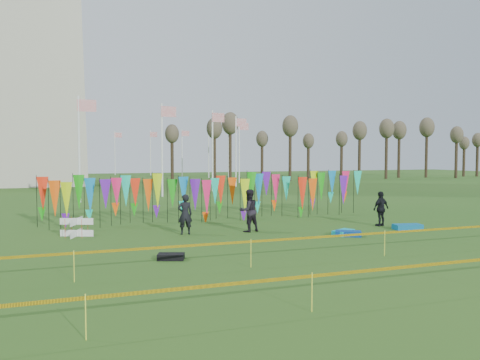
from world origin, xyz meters
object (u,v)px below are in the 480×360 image
object	(u,v)px
box_kite	(77,227)
kite_bag_blue	(348,234)
person_mid	(249,211)
kite_bag_black	(171,257)
kite_bag_teal	(408,227)
person_left	(185,214)
person_right	(381,209)
kite_bag_turquoise	(343,232)

from	to	relation	value
box_kite	kite_bag_blue	distance (m)	11.89
person_mid	kite_bag_black	bearing A→B (deg)	33.68
kite_bag_teal	person_left	bearing A→B (deg)	167.94
kite_bag_black	person_left	bearing A→B (deg)	71.72
person_left	kite_bag_teal	size ratio (longest dim) A/B	1.37
person_mid	person_right	size ratio (longest dim) A/B	1.13
kite_bag_black	kite_bag_blue	bearing A→B (deg)	13.47
person_left	person_right	size ratio (longest dim) A/B	1.03
kite_bag_black	kite_bag_teal	world-z (taller)	kite_bag_teal
person_mid	kite_bag_blue	xyz separation A→B (m)	(3.70, -2.59, -0.87)
kite_bag_teal	box_kite	bearing A→B (deg)	167.92
box_kite	kite_bag_black	xyz separation A→B (m)	(2.99, -5.83, -0.31)
person_right	kite_bag_blue	world-z (taller)	person_right
person_left	kite_bag_turquoise	bearing A→B (deg)	162.35
box_kite	person_mid	distance (m)	7.67
kite_bag_blue	kite_bag_black	bearing A→B (deg)	-166.53
kite_bag_turquoise	kite_bag_teal	world-z (taller)	kite_bag_teal
person_mid	kite_bag_blue	distance (m)	4.60
person_mid	kite_bag_teal	distance (m)	7.70
kite_bag_turquoise	person_left	bearing A→B (deg)	159.06
box_kite	kite_bag_black	distance (m)	6.56
person_right	kite_bag_turquoise	distance (m)	3.68
kite_bag_blue	kite_bag_teal	world-z (taller)	kite_bag_teal
person_mid	person_right	bearing A→B (deg)	163.55
kite_bag_turquoise	kite_bag_black	bearing A→B (deg)	-164.26
kite_bag_turquoise	box_kite	bearing A→B (deg)	162.58
person_right	kite_bag_turquoise	bearing A→B (deg)	14.09
person_left	kite_bag_black	world-z (taller)	person_left
box_kite	person_mid	world-z (taller)	person_mid
kite_bag_black	kite_bag_teal	distance (m)	12.24
kite_bag_turquoise	kite_bag_black	xyz separation A→B (m)	(-8.21, -2.31, -0.01)
person_left	person_mid	world-z (taller)	person_mid
box_kite	kite_bag_turquoise	world-z (taller)	box_kite
person_left	kite_bag_teal	xyz separation A→B (m)	(10.36, -2.21, -0.78)
kite_bag_turquoise	kite_bag_blue	bearing A→B (deg)	-83.94
person_left	box_kite	bearing A→B (deg)	-8.82
person_left	kite_bag_turquoise	world-z (taller)	person_left
box_kite	person_mid	size ratio (longest dim) A/B	0.42
kite_bag_turquoise	kite_bag_blue	distance (m)	0.34
kite_bag_black	kite_bag_teal	bearing A→B (deg)	12.41
person_mid	kite_bag_teal	size ratio (longest dim) A/B	1.50
person_left	person_right	bearing A→B (deg)	178.18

